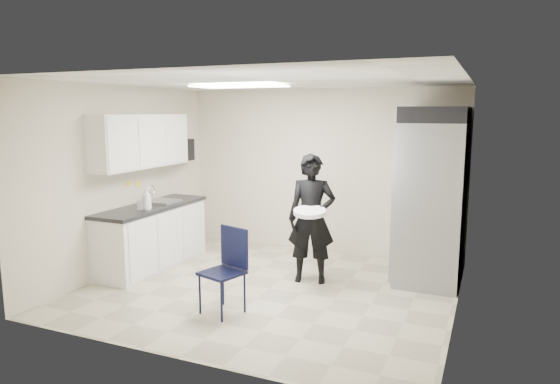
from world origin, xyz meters
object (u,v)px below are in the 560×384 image
at_px(commercial_fridge, 433,202).
at_px(folding_chair, 222,273).
at_px(man_tuxedo, 312,219).
at_px(lower_counter, 152,237).

height_order(commercial_fridge, folding_chair, commercial_fridge).
xyz_separation_m(folding_chair, man_tuxedo, (0.55, 1.41, 0.38)).
distance_m(lower_counter, folding_chair, 2.11).
height_order(commercial_fridge, man_tuxedo, commercial_fridge).
bearing_deg(man_tuxedo, commercial_fridge, 14.42).
bearing_deg(folding_chair, lower_counter, 165.34).
bearing_deg(man_tuxedo, folding_chair, -125.58).
distance_m(lower_counter, commercial_fridge, 3.98).
xyz_separation_m(lower_counter, commercial_fridge, (3.78, 1.07, 0.62)).
height_order(lower_counter, folding_chair, folding_chair).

